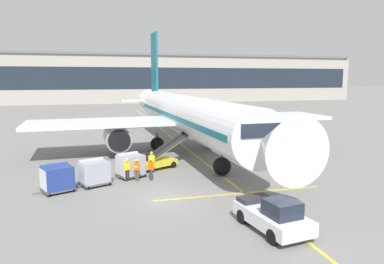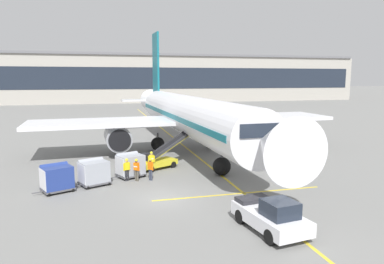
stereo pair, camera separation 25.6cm
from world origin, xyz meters
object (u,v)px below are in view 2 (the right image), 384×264
at_px(ground_crew_wingwalker, 151,160).
at_px(safety_cone_engine_keepout, 131,154).
at_px(baggage_cart_second, 94,172).
at_px(ground_crew_by_carts, 150,168).
at_px(parked_airplane, 187,115).
at_px(baggage_cart_lead, 130,165).
at_px(baggage_cart_third, 57,177).
at_px(ground_crew_by_loader, 127,168).
at_px(pushback_tug, 271,216).
at_px(belt_loader, 159,158).
at_px(ground_crew_marshaller, 136,168).

xyz_separation_m(ground_crew_wingwalker, safety_cone_engine_keepout, (-1.17, 6.30, -0.70)).
bearing_deg(baggage_cart_second, ground_crew_by_carts, 2.64).
height_order(parked_airplane, baggage_cart_lead, parked_airplane).
distance_m(baggage_cart_third, ground_crew_by_loader, 5.08).
xyz_separation_m(baggage_cart_third, ground_crew_by_loader, (4.87, 1.44, -0.00)).
bearing_deg(pushback_tug, baggage_cart_third, 139.64).
xyz_separation_m(parked_airplane, pushback_tug, (-0.71, -21.15, -3.02)).
bearing_deg(baggage_cart_third, ground_crew_by_carts, 9.50).
bearing_deg(ground_crew_by_loader, safety_cone_engine_keepout, 83.06).
bearing_deg(ground_crew_wingwalker, baggage_cart_lead, -148.85).
xyz_separation_m(pushback_tug, ground_crew_by_loader, (-6.45, 11.06, 0.17)).
xyz_separation_m(parked_airplane, ground_crew_wingwalker, (-4.96, -7.95, -2.85)).
relative_size(baggage_cart_lead, ground_crew_by_carts, 1.61).
height_order(baggage_cart_third, pushback_tug, baggage_cart_third).
bearing_deg(safety_cone_engine_keepout, baggage_cart_lead, -95.29).
relative_size(baggage_cart_lead, pushback_tug, 0.60).
xyz_separation_m(ground_crew_by_carts, safety_cone_engine_keepout, (-0.74, 8.77, -0.70)).
bearing_deg(belt_loader, baggage_cart_third, -149.01).
height_order(parked_airplane, baggage_cart_third, parked_airplane).
bearing_deg(baggage_cart_lead, ground_crew_wingwalker, 31.15).
relative_size(baggage_cart_lead, ground_crew_marshaller, 1.61).
relative_size(ground_crew_wingwalker, safety_cone_engine_keepout, 2.87).
bearing_deg(pushback_tug, ground_crew_wingwalker, 107.86).
bearing_deg(baggage_cart_third, safety_cone_engine_keepout, 59.15).
bearing_deg(safety_cone_engine_keepout, baggage_cart_third, -120.85).
bearing_deg(parked_airplane, baggage_cart_second, -132.06).
xyz_separation_m(pushback_tug, ground_crew_by_carts, (-4.68, 10.73, 0.17)).
xyz_separation_m(ground_crew_by_loader, ground_crew_marshaller, (0.71, -0.28, 0.00)).
distance_m(parked_airplane, safety_cone_engine_keepout, 7.27).
bearing_deg(ground_crew_by_loader, baggage_cart_third, -163.50).
bearing_deg(belt_loader, ground_crew_by_carts, -109.35).
relative_size(belt_loader, pushback_tug, 1.14).
height_order(belt_loader, pushback_tug, belt_loader).
bearing_deg(ground_crew_wingwalker, baggage_cart_second, -150.02).
relative_size(parked_airplane, baggage_cart_third, 15.24).
bearing_deg(ground_crew_by_loader, parked_airplane, 54.65).
relative_size(baggage_cart_lead, ground_crew_wingwalker, 1.61).
bearing_deg(ground_crew_marshaller, ground_crew_by_loader, 158.69).
relative_size(baggage_cart_third, ground_crew_marshaller, 1.61).
bearing_deg(ground_crew_by_loader, belt_loader, 47.38).
relative_size(baggage_cart_second, ground_crew_marshaller, 1.61).
height_order(ground_crew_by_loader, ground_crew_by_carts, same).
xyz_separation_m(belt_loader, ground_crew_marshaller, (-2.34, -3.59, 0.14)).
relative_size(ground_crew_by_carts, safety_cone_engine_keepout, 2.87).
relative_size(ground_crew_by_loader, ground_crew_marshaller, 1.00).
bearing_deg(pushback_tug, baggage_cart_lead, 116.82).
relative_size(baggage_cart_lead, safety_cone_engine_keepout, 4.61).
distance_m(pushback_tug, safety_cone_engine_keepout, 20.24).
bearing_deg(ground_crew_wingwalker, ground_crew_by_carts, -99.74).
distance_m(baggage_cart_lead, pushback_tug, 13.53).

